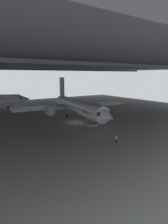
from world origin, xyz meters
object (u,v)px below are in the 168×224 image
at_px(airplane_main, 77,106).
at_px(traffic_cone_orange, 130,132).
at_px(crew_worker_near_nose, 116,139).
at_px(crew_worker_by_stairs, 90,119).
at_px(baggage_tug, 52,112).
at_px(boarding_stairs, 91,123).

xyz_separation_m(airplane_main, traffic_cone_orange, (1.09, -19.38, -3.18)).
height_order(crew_worker_near_nose, traffic_cone_orange, crew_worker_near_nose).
xyz_separation_m(crew_worker_by_stairs, traffic_cone_orange, (1.68, -12.29, -0.70)).
bearing_deg(airplane_main, crew_worker_by_stairs, -94.76).
distance_m(crew_worker_near_nose, baggage_tug, 32.89).
relative_size(airplane_main, baggage_tug, 14.87).
height_order(traffic_cone_orange, baggage_tug, baggage_tug).
bearing_deg(crew_worker_by_stairs, boarding_stairs, -118.56).
height_order(airplane_main, baggage_tug, airplane_main).
distance_m(airplane_main, traffic_cone_orange, 19.67).
bearing_deg(crew_worker_by_stairs, traffic_cone_orange, -82.21).
distance_m(boarding_stairs, traffic_cone_orange, 9.92).
distance_m(crew_worker_by_stairs, traffic_cone_orange, 12.42).
distance_m(airplane_main, baggage_tug, 11.40).
bearing_deg(boarding_stairs, traffic_cone_orange, -70.66).
bearing_deg(traffic_cone_orange, baggage_tug, 97.98).
distance_m(airplane_main, crew_worker_near_nose, 23.06).
bearing_deg(baggage_tug, airplane_main, -73.63).
relative_size(crew_worker_near_nose, baggage_tug, 0.62).
xyz_separation_m(airplane_main, crew_worker_by_stairs, (-0.59, -7.09, -2.48)).
relative_size(boarding_stairs, crew_worker_by_stairs, 2.71).
height_order(crew_worker_by_stairs, baggage_tug, crew_worker_by_stairs).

